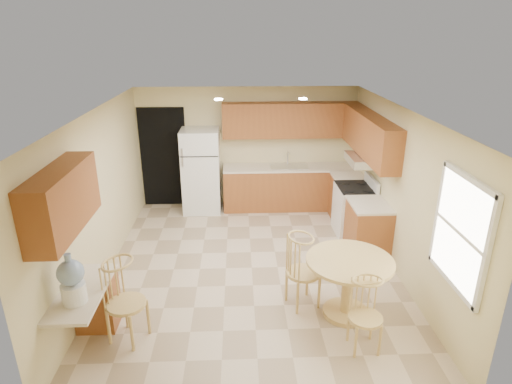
{
  "coord_description": "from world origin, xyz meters",
  "views": [
    {
      "loc": [
        -0.18,
        -5.94,
        3.58
      ],
      "look_at": [
        0.08,
        0.3,
        1.18
      ],
      "focal_mm": 30.0,
      "sensor_mm": 36.0,
      "label": 1
    }
  ],
  "objects_px": {
    "water_crock": "(72,281)",
    "dining_table": "(348,279)",
    "chair_desk": "(123,299)",
    "stove": "(354,210)",
    "chair_table_b": "(369,314)",
    "chair_table_a": "(305,268)",
    "refrigerator": "(201,171)"
  },
  "relations": [
    {
      "from": "water_crock",
      "to": "dining_table",
      "type": "bearing_deg",
      "value": 11.81
    },
    {
      "from": "chair_desk",
      "to": "stove",
      "type": "bearing_deg",
      "value": 153.37
    },
    {
      "from": "chair_table_b",
      "to": "chair_desk",
      "type": "relative_size",
      "value": 0.86
    },
    {
      "from": "stove",
      "to": "dining_table",
      "type": "height_order",
      "value": "stove"
    },
    {
      "from": "chair_table_a",
      "to": "chair_table_b",
      "type": "height_order",
      "value": "chair_table_a"
    },
    {
      "from": "chair_table_b",
      "to": "water_crock",
      "type": "bearing_deg",
      "value": -3.87
    },
    {
      "from": "chair_table_a",
      "to": "chair_desk",
      "type": "xyz_separation_m",
      "value": [
        -2.21,
        -0.61,
        0.01
      ]
    },
    {
      "from": "stove",
      "to": "chair_table_b",
      "type": "height_order",
      "value": "stove"
    },
    {
      "from": "chair_table_b",
      "to": "chair_desk",
      "type": "bearing_deg",
      "value": -8.35
    },
    {
      "from": "chair_table_a",
      "to": "water_crock",
      "type": "distance_m",
      "value": 2.82
    },
    {
      "from": "refrigerator",
      "to": "chair_table_b",
      "type": "relative_size",
      "value": 1.89
    },
    {
      "from": "refrigerator",
      "to": "water_crock",
      "type": "height_order",
      "value": "refrigerator"
    },
    {
      "from": "chair_table_a",
      "to": "water_crock",
      "type": "bearing_deg",
      "value": -93.1
    },
    {
      "from": "refrigerator",
      "to": "stove",
      "type": "xyz_separation_m",
      "value": [
        2.88,
        -1.22,
        -0.39
      ]
    },
    {
      "from": "chair_desk",
      "to": "water_crock",
      "type": "distance_m",
      "value": 0.64
    },
    {
      "from": "chair_desk",
      "to": "chair_table_b",
      "type": "bearing_deg",
      "value": 108.13
    },
    {
      "from": "chair_table_b",
      "to": "stove",
      "type": "bearing_deg",
      "value": -104.57
    },
    {
      "from": "dining_table",
      "to": "chair_table_b",
      "type": "distance_m",
      "value": 0.74
    },
    {
      "from": "stove",
      "to": "dining_table",
      "type": "relative_size",
      "value": 0.97
    },
    {
      "from": "refrigerator",
      "to": "dining_table",
      "type": "xyz_separation_m",
      "value": [
        2.16,
        -3.64,
        -0.32
      ]
    },
    {
      "from": "dining_table",
      "to": "water_crock",
      "type": "relative_size",
      "value": 1.89
    },
    {
      "from": "chair_table_a",
      "to": "chair_table_b",
      "type": "relative_size",
      "value": 1.15
    },
    {
      "from": "chair_table_b",
      "to": "dining_table",
      "type": "bearing_deg",
      "value": -88.86
    },
    {
      "from": "refrigerator",
      "to": "chair_desk",
      "type": "distance_m",
      "value": 4.15
    },
    {
      "from": "water_crock",
      "to": "stove",
      "type": "bearing_deg",
      "value": 38.21
    },
    {
      "from": "chair_table_b",
      "to": "chair_desk",
      "type": "distance_m",
      "value": 2.83
    },
    {
      "from": "stove",
      "to": "chair_table_a",
      "type": "height_order",
      "value": "stove"
    },
    {
      "from": "stove",
      "to": "chair_table_b",
      "type": "distance_m",
      "value": 3.22
    },
    {
      "from": "dining_table",
      "to": "chair_desk",
      "type": "xyz_separation_m",
      "value": [
        -2.76,
        -0.46,
        0.1
      ]
    },
    {
      "from": "dining_table",
      "to": "chair_desk",
      "type": "distance_m",
      "value": 2.8
    },
    {
      "from": "chair_table_a",
      "to": "water_crock",
      "type": "relative_size",
      "value": 1.76
    },
    {
      "from": "stove",
      "to": "water_crock",
      "type": "distance_m",
      "value": 5.03
    }
  ]
}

